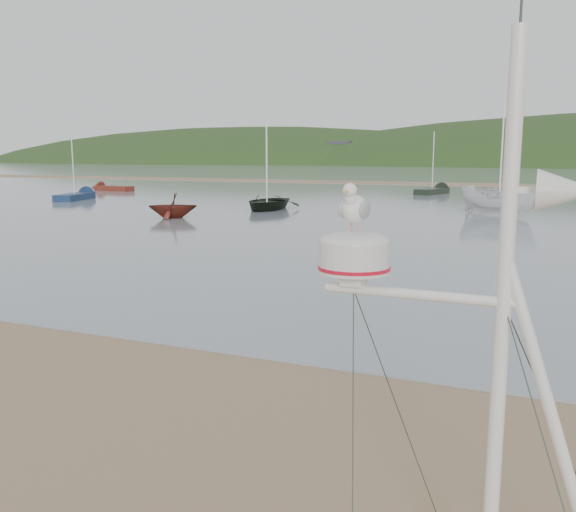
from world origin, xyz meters
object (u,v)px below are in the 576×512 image
at_px(boat_white, 501,174).
at_px(sailboat_blue_near, 83,195).
at_px(mast_rig, 484,467).
at_px(boat_dark, 267,173).
at_px(boat_red, 172,194).
at_px(sailboat_dark_mid, 439,190).
at_px(dinghy_red_far, 106,188).

distance_m(boat_white, sailboat_blue_near, 32.31).
relative_size(mast_rig, boat_dark, 1.14).
distance_m(mast_rig, boat_white, 33.75).
distance_m(boat_red, sailboat_dark_mid, 30.34).
bearing_deg(sailboat_blue_near, dinghy_red_far, 120.53).
xyz_separation_m(boat_dark, boat_red, (-2.66, -6.86, -1.03)).
xyz_separation_m(mast_rig, sailboat_blue_near, (-34.62, 34.65, -1.00)).
height_order(boat_white, sailboat_blue_near, sailboat_blue_near).
bearing_deg(sailboat_dark_mid, mast_rig, -80.24).
bearing_deg(boat_red, boat_dark, 131.46).
bearing_deg(sailboat_blue_near, sailboat_dark_mid, 36.11).
bearing_deg(dinghy_red_far, mast_rig, -47.71).
distance_m(boat_red, dinghy_red_far, 28.91).
bearing_deg(boat_dark, sailboat_blue_near, 167.70).
bearing_deg(dinghy_red_far, sailboat_blue_near, -59.47).
distance_m(dinghy_red_far, sailboat_blue_near, 11.26).
distance_m(sailboat_dark_mid, dinghy_red_far, 32.42).
xyz_separation_m(sailboat_dark_mid, sailboat_blue_near, (-25.46, -18.57, 0.00)).
bearing_deg(sailboat_dark_mid, dinghy_red_far, -164.11).
bearing_deg(mast_rig, sailboat_blue_near, 134.97).
bearing_deg(boat_red, sailboat_blue_near, -150.44).
xyz_separation_m(boat_red, dinghy_red_far, (-21.11, 19.73, -1.09)).
height_order(mast_rig, sailboat_dark_mid, sailboat_dark_mid).
bearing_deg(boat_white, sailboat_dark_mid, 37.73).
height_order(dinghy_red_far, sailboat_blue_near, sailboat_blue_near).
relative_size(boat_dark, sailboat_dark_mid, 0.76).
bearing_deg(boat_white, sailboat_blue_near, 106.89).
bearing_deg(mast_rig, sailboat_dark_mid, 99.76).
bearing_deg(boat_red, boat_white, 90.87).
relative_size(boat_red, boat_white, 0.56).
distance_m(boat_red, sailboat_blue_near, 18.40).
bearing_deg(mast_rig, boat_dark, 117.76).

